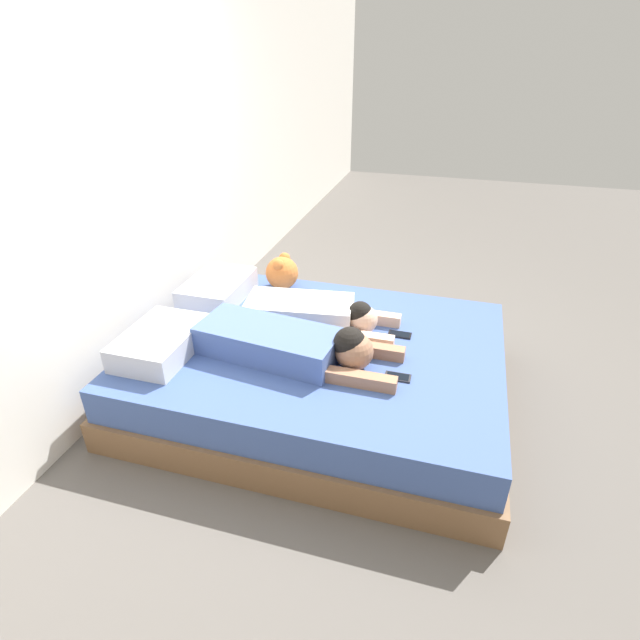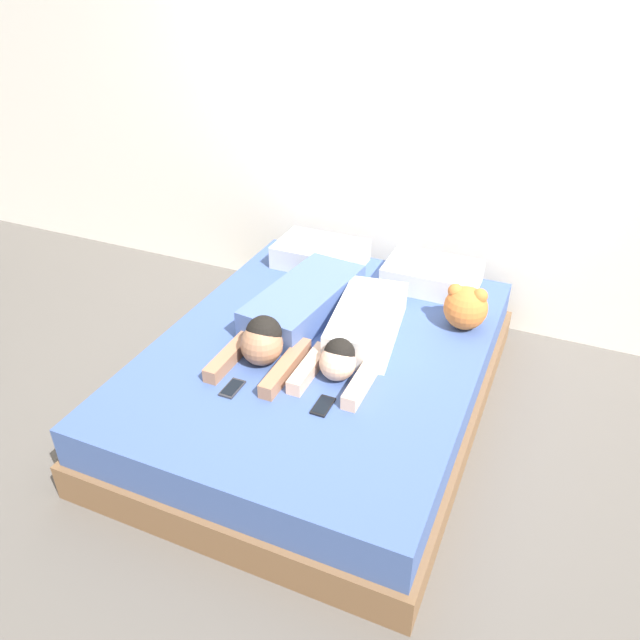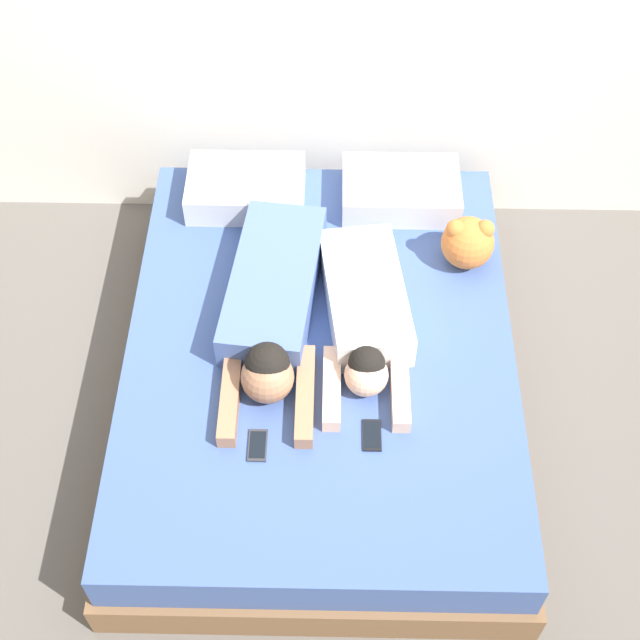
{
  "view_description": "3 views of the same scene",
  "coord_description": "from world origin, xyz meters",
  "px_view_note": "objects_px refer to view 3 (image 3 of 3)",
  "views": [
    {
      "loc": [
        -2.41,
        -0.7,
        1.97
      ],
      "look_at": [
        0.0,
        0.0,
        0.55
      ],
      "focal_mm": 28.0,
      "sensor_mm": 36.0,
      "label": 1
    },
    {
      "loc": [
        1.05,
        -2.42,
        2.21
      ],
      "look_at": [
        0.0,
        0.0,
        0.55
      ],
      "focal_mm": 35.0,
      "sensor_mm": 36.0,
      "label": 2
    },
    {
      "loc": [
        0.04,
        -2.2,
        3.36
      ],
      "look_at": [
        0.0,
        0.0,
        0.55
      ],
      "focal_mm": 50.0,
      "sensor_mm": 36.0,
      "label": 3
    }
  ],
  "objects_px": {
    "pillow_head_right": "(401,190)",
    "cell_phone_right": "(372,435)",
    "person_right": "(365,316)",
    "person_left": "(272,310)",
    "pillow_head_left": "(246,188)",
    "cell_phone_left": "(258,445)",
    "plush_toy": "(468,242)",
    "bed": "(320,370)"
  },
  "relations": [
    {
      "from": "pillow_head_right",
      "to": "person_left",
      "type": "bearing_deg",
      "value": -127.22
    },
    {
      "from": "person_right",
      "to": "cell_phone_left",
      "type": "height_order",
      "value": "person_right"
    },
    {
      "from": "person_right",
      "to": "plush_toy",
      "type": "distance_m",
      "value": 0.6
    },
    {
      "from": "bed",
      "to": "person_left",
      "type": "relative_size",
      "value": 1.85
    },
    {
      "from": "pillow_head_right",
      "to": "plush_toy",
      "type": "relative_size",
      "value": 2.22
    },
    {
      "from": "cell_phone_left",
      "to": "plush_toy",
      "type": "height_order",
      "value": "plush_toy"
    },
    {
      "from": "cell_phone_left",
      "to": "cell_phone_right",
      "type": "bearing_deg",
      "value": 6.83
    },
    {
      "from": "person_right",
      "to": "cell_phone_right",
      "type": "bearing_deg",
      "value": -87.55
    },
    {
      "from": "pillow_head_left",
      "to": "pillow_head_right",
      "type": "bearing_deg",
      "value": 0.0
    },
    {
      "from": "person_left",
      "to": "cell_phone_left",
      "type": "height_order",
      "value": "person_left"
    },
    {
      "from": "pillow_head_right",
      "to": "cell_phone_left",
      "type": "bearing_deg",
      "value": -113.84
    },
    {
      "from": "pillow_head_right",
      "to": "cell_phone_right",
      "type": "height_order",
      "value": "pillow_head_right"
    },
    {
      "from": "person_left",
      "to": "cell_phone_right",
      "type": "height_order",
      "value": "person_left"
    },
    {
      "from": "person_left",
      "to": "cell_phone_left",
      "type": "bearing_deg",
      "value": -92.73
    },
    {
      "from": "cell_phone_right",
      "to": "pillow_head_left",
      "type": "bearing_deg",
      "value": 113.94
    },
    {
      "from": "bed",
      "to": "cell_phone_left",
      "type": "height_order",
      "value": "cell_phone_left"
    },
    {
      "from": "cell_phone_left",
      "to": "cell_phone_right",
      "type": "relative_size",
      "value": 1.0
    },
    {
      "from": "pillow_head_left",
      "to": "pillow_head_right",
      "type": "height_order",
      "value": "same"
    },
    {
      "from": "pillow_head_right",
      "to": "person_left",
      "type": "height_order",
      "value": "person_left"
    },
    {
      "from": "pillow_head_left",
      "to": "plush_toy",
      "type": "xyz_separation_m",
      "value": [
        1.0,
        -0.37,
        0.05
      ]
    },
    {
      "from": "cell_phone_right",
      "to": "plush_toy",
      "type": "relative_size",
      "value": 0.57
    },
    {
      "from": "person_left",
      "to": "pillow_head_right",
      "type": "bearing_deg",
      "value": 52.78
    },
    {
      "from": "pillow_head_left",
      "to": "cell_phone_left",
      "type": "distance_m",
      "value": 1.34
    },
    {
      "from": "person_right",
      "to": "cell_phone_right",
      "type": "height_order",
      "value": "person_right"
    },
    {
      "from": "person_left",
      "to": "plush_toy",
      "type": "height_order",
      "value": "plush_toy"
    },
    {
      "from": "bed",
      "to": "cell_phone_right",
      "type": "distance_m",
      "value": 0.53
    },
    {
      "from": "person_left",
      "to": "plush_toy",
      "type": "relative_size",
      "value": 4.79
    },
    {
      "from": "pillow_head_left",
      "to": "cell_phone_left",
      "type": "relative_size",
      "value": 3.92
    },
    {
      "from": "person_left",
      "to": "cell_phone_right",
      "type": "xyz_separation_m",
      "value": [
        0.41,
        -0.54,
        -0.08
      ]
    },
    {
      "from": "person_left",
      "to": "person_right",
      "type": "xyz_separation_m",
      "value": [
        0.38,
        -0.02,
        -0.01
      ]
    },
    {
      "from": "bed",
      "to": "cell_phone_right",
      "type": "height_order",
      "value": "cell_phone_right"
    },
    {
      "from": "bed",
      "to": "person_left",
      "type": "bearing_deg",
      "value": 153.72
    },
    {
      "from": "plush_toy",
      "to": "pillow_head_left",
      "type": "bearing_deg",
      "value": 159.6
    },
    {
      "from": "pillow_head_left",
      "to": "person_left",
      "type": "distance_m",
      "value": 0.75
    },
    {
      "from": "pillow_head_left",
      "to": "person_left",
      "type": "bearing_deg",
      "value": -77.69
    },
    {
      "from": "pillow_head_left",
      "to": "plush_toy",
      "type": "bearing_deg",
      "value": -20.4
    },
    {
      "from": "pillow_head_right",
      "to": "cell_phone_right",
      "type": "relative_size",
      "value": 3.92
    },
    {
      "from": "bed",
      "to": "plush_toy",
      "type": "relative_size",
      "value": 8.86
    },
    {
      "from": "bed",
      "to": "plush_toy",
      "type": "height_order",
      "value": "plush_toy"
    },
    {
      "from": "pillow_head_left",
      "to": "person_right",
      "type": "height_order",
      "value": "person_right"
    },
    {
      "from": "cell_phone_right",
      "to": "bed",
      "type": "bearing_deg",
      "value": 115.08
    },
    {
      "from": "person_right",
      "to": "person_left",
      "type": "bearing_deg",
      "value": 176.78
    }
  ]
}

